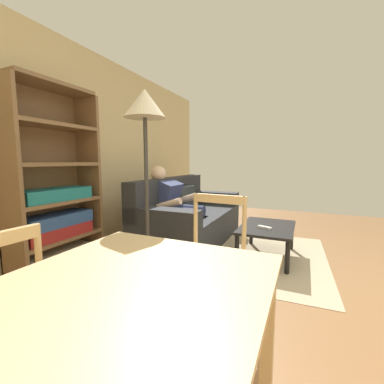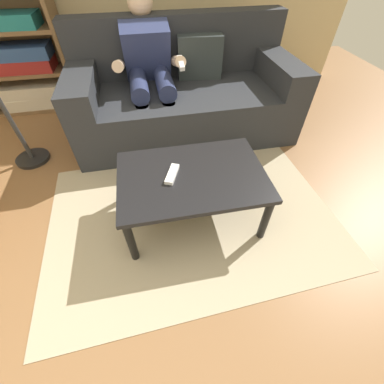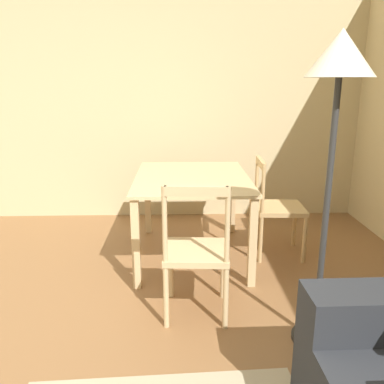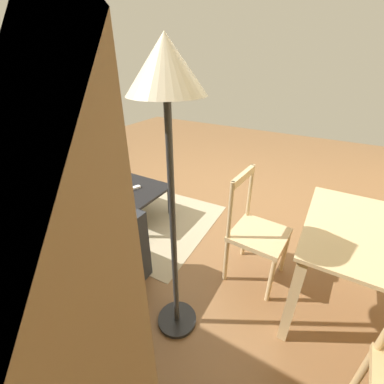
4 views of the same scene
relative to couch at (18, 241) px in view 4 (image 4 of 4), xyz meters
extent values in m
plane|color=brown|center=(-0.91, -1.95, -0.34)|extent=(8.06, 8.06, 0.00)
cube|color=#282B30|center=(0.00, -0.07, -0.12)|extent=(1.99, 0.95, 0.45)
cube|color=#282B30|center=(-0.87, -0.08, 0.21)|extent=(0.25, 0.93, 0.21)
cylinder|color=navy|center=(-0.41, -0.11, 0.18)|extent=(0.16, 0.44, 0.15)
cylinder|color=beige|center=(-0.40, -0.33, -0.12)|extent=(0.11, 0.11, 0.45)
cube|color=black|center=(-0.40, -0.41, -0.30)|extent=(0.10, 0.24, 0.08)
cylinder|color=navy|center=(-0.19, -0.11, 0.18)|extent=(0.16, 0.44, 0.15)
cylinder|color=beige|center=(-0.18, -0.33, -0.12)|extent=(0.11, 0.11, 0.45)
cube|color=black|center=(-0.18, -0.41, -0.30)|extent=(0.10, 0.24, 0.08)
cylinder|color=beige|center=(-0.55, 0.01, 0.31)|extent=(0.09, 0.35, 0.19)
cylinder|color=beige|center=(-0.05, 0.01, 0.31)|extent=(0.09, 0.35, 0.19)
cube|color=white|center=(-0.05, -0.15, 0.35)|extent=(0.04, 0.15, 0.08)
cube|color=black|center=(-0.15, -1.15, 0.04)|extent=(0.91, 0.62, 0.03)
cylinder|color=black|center=(-0.57, -1.42, -0.16)|extent=(0.05, 0.05, 0.36)
cylinder|color=black|center=(0.26, -1.42, -0.16)|extent=(0.05, 0.05, 0.36)
cylinder|color=black|center=(-0.57, -0.88, -0.16)|extent=(0.05, 0.05, 0.36)
cylinder|color=black|center=(0.26, -0.88, -0.16)|extent=(0.05, 0.05, 0.36)
cube|color=white|center=(-0.27, -1.14, 0.06)|extent=(0.11, 0.18, 0.02)
cube|color=#D1B27F|center=(-2.13, -1.43, 0.02)|extent=(0.06, 0.06, 0.72)
cube|color=#D1B27F|center=(-2.13, -0.54, 0.02)|extent=(0.06, 0.06, 0.72)
cylinder|color=tan|center=(-2.54, -0.39, -0.12)|extent=(0.04, 0.04, 0.44)
cube|color=#D1B27F|center=(-1.78, -0.98, 0.11)|extent=(0.45, 0.45, 0.04)
cylinder|color=#D1B27F|center=(-1.95, -0.78, -0.12)|extent=(0.04, 0.04, 0.44)
cylinder|color=#D1B27F|center=(-1.98, -1.16, -0.12)|extent=(0.04, 0.04, 0.44)
cylinder|color=#D1B27F|center=(-1.58, -0.81, -0.12)|extent=(0.04, 0.04, 0.44)
cylinder|color=#D1B27F|center=(-1.60, -1.19, -0.12)|extent=(0.04, 0.04, 0.44)
cylinder|color=#D1B27F|center=(-1.58, -0.81, 0.36)|extent=(0.03, 0.03, 0.50)
cylinder|color=#D1B27F|center=(-1.60, -1.19, 0.36)|extent=(0.03, 0.03, 0.50)
cube|color=#D1B27F|center=(-1.59, -1.00, 0.58)|extent=(0.06, 0.38, 0.06)
cube|color=tan|center=(-0.15, -1.15, -0.34)|extent=(2.06, 1.49, 0.01)
cylinder|color=black|center=(-1.43, -0.27, -0.32)|extent=(0.28, 0.28, 0.03)
cylinder|color=#333333|center=(-1.43, -0.27, 0.44)|extent=(0.04, 0.04, 1.56)
cone|color=beige|center=(-1.43, -0.27, 1.34)|extent=(0.36, 0.36, 0.24)
camera|label=1|loc=(-3.31, -1.56, 0.85)|focal=23.61mm
camera|label=2|loc=(-0.37, -2.27, 1.09)|focal=23.35mm
camera|label=3|loc=(0.67, -1.09, 1.20)|focal=37.23mm
camera|label=4|loc=(-2.11, 0.67, 1.36)|focal=23.07mm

